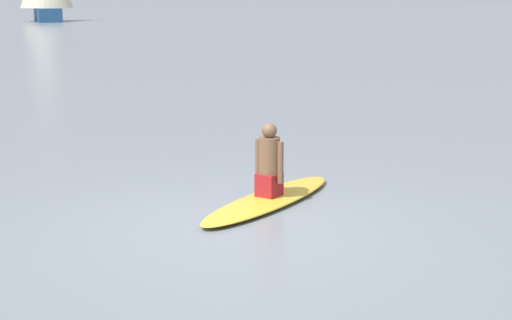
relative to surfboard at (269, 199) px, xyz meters
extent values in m
plane|color=gray|center=(0.20, -0.97, -0.05)|extent=(400.00, 400.00, 0.00)
ellipsoid|color=gold|center=(0.00, 0.00, 0.00)|extent=(0.77, 2.87, 0.10)
cube|color=#A51E23|center=(0.00, 0.00, 0.19)|extent=(0.26, 0.31, 0.28)
cylinder|color=brown|center=(0.00, 0.00, 0.56)|extent=(0.28, 0.28, 0.47)
sphere|color=brown|center=(0.00, 0.00, 0.88)|extent=(0.19, 0.19, 0.19)
cylinder|color=brown|center=(0.16, 0.01, 0.49)|extent=(0.08, 0.08, 0.52)
cylinder|color=brown|center=(-0.16, -0.01, 0.49)|extent=(0.08, 0.08, 0.52)
cube|color=navy|center=(-48.73, 38.68, 0.52)|extent=(6.27, 5.30, 1.15)
camera|label=1|loc=(5.29, -7.97, 2.57)|focal=55.22mm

